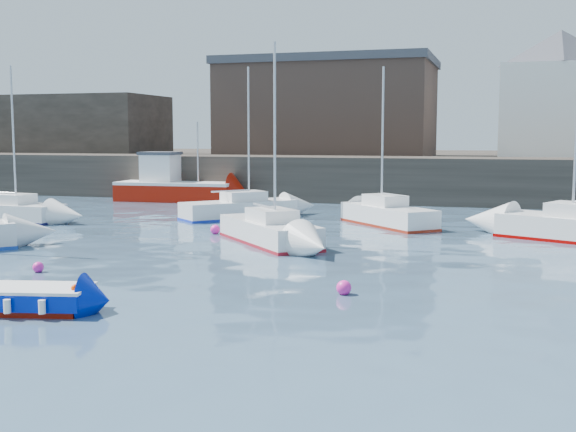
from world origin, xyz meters
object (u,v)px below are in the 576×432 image
(buoy_near, at_px, (38,272))
(buoy_mid, at_px, (344,294))
(sailboat_h, at_px, (239,208))
(buoy_far, at_px, (215,234))
(blue_dinghy, at_px, (22,298))
(fishing_boat, at_px, (174,186))
(sailboat_e, at_px, (8,211))
(sailboat_b, at_px, (269,231))
(sailboat_f, at_px, (388,215))

(buoy_near, distance_m, buoy_mid, 10.26)
(sailboat_h, height_order, buoy_far, sailboat_h)
(blue_dinghy, height_order, fishing_boat, fishing_boat)
(sailboat_e, bearing_deg, sailboat_b, -12.58)
(sailboat_b, bearing_deg, buoy_near, -122.45)
(buoy_mid, bearing_deg, buoy_far, 128.05)
(fishing_boat, relative_size, sailboat_b, 1.01)
(sailboat_h, distance_m, buoy_mid, 19.19)
(sailboat_e, height_order, buoy_far, sailboat_e)
(sailboat_f, bearing_deg, sailboat_b, -117.44)
(buoy_far, bearing_deg, sailboat_e, 173.21)
(sailboat_e, distance_m, sailboat_h, 12.03)
(fishing_boat, relative_size, sailboat_h, 1.02)
(fishing_boat, distance_m, sailboat_b, 20.66)
(sailboat_f, distance_m, sailboat_h, 8.19)
(blue_dinghy, distance_m, buoy_mid, 8.52)
(sailboat_h, bearing_deg, buoy_far, -79.48)
(buoy_near, bearing_deg, buoy_mid, -2.06)
(sailboat_f, xyz_separation_m, buoy_far, (-7.00, -5.26, -0.55))
(buoy_mid, bearing_deg, sailboat_f, 94.59)
(sailboat_h, bearing_deg, buoy_mid, -60.62)
(sailboat_b, distance_m, buoy_near, 9.74)
(fishing_boat, relative_size, buoy_near, 22.68)
(buoy_mid, bearing_deg, sailboat_h, 119.38)
(sailboat_e, bearing_deg, buoy_mid, -30.40)
(blue_dinghy, relative_size, buoy_far, 8.33)
(sailboat_h, relative_size, buoy_mid, 18.91)
(sailboat_h, bearing_deg, sailboat_f, -6.26)
(sailboat_b, bearing_deg, sailboat_e, 167.42)
(sailboat_b, relative_size, sailboat_f, 1.04)
(sailboat_e, bearing_deg, buoy_near, -48.70)
(fishing_boat, relative_size, buoy_mid, 19.27)
(sailboat_b, height_order, buoy_mid, sailboat_b)
(buoy_near, bearing_deg, sailboat_h, 87.06)
(sailboat_e, xyz_separation_m, buoy_near, (10.24, -11.65, -0.52))
(fishing_boat, bearing_deg, sailboat_b, -53.37)
(fishing_boat, xyz_separation_m, sailboat_f, (16.09, -9.32, -0.49))
(buoy_near, xyz_separation_m, buoy_mid, (10.25, -0.37, 0.00))
(sailboat_f, bearing_deg, buoy_far, -143.08)
(blue_dinghy, xyz_separation_m, sailboat_e, (-13.13, 16.32, 0.15))
(sailboat_f, bearing_deg, blue_dinghy, -106.82)
(sailboat_h, distance_m, buoy_far, 6.28)
(sailboat_f, distance_m, buoy_near, 17.88)
(sailboat_f, bearing_deg, buoy_near, -120.16)
(sailboat_b, xyz_separation_m, sailboat_f, (3.77, 7.25, 0.02))
(blue_dinghy, xyz_separation_m, buoy_mid, (7.36, 4.29, -0.36))
(blue_dinghy, height_order, buoy_mid, blue_dinghy)
(fishing_boat, distance_m, buoy_mid, 30.58)
(sailboat_h, height_order, buoy_mid, sailboat_h)
(sailboat_f, xyz_separation_m, sailboat_h, (-8.14, 0.89, -0.02))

